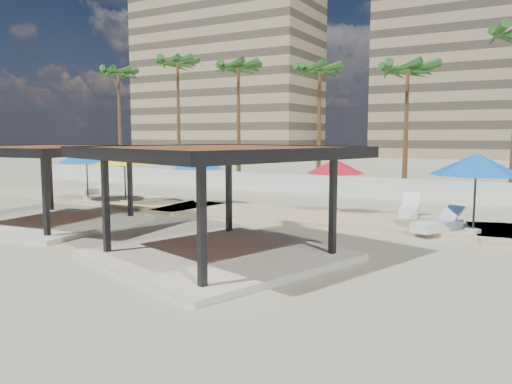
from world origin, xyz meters
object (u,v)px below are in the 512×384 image
(umbrella_a, at_px, (86,156))
(umbrella_c, at_px, (335,167))
(pavilion_central, at_px, (218,192))
(lounger_c, at_px, (409,210))
(lounger_a, at_px, (97,190))
(pavilion_west, at_px, (48,178))
(lounger_b, at_px, (438,225))

(umbrella_a, height_order, umbrella_c, umbrella_a)
(umbrella_c, bearing_deg, pavilion_central, -90.47)
(lounger_c, bearing_deg, pavilion_central, 153.94)
(lounger_a, bearing_deg, lounger_c, -81.09)
(pavilion_central, height_order, lounger_c, pavilion_central)
(pavilion_central, bearing_deg, umbrella_a, 170.15)
(pavilion_west, bearing_deg, umbrella_a, 119.76)
(lounger_b, bearing_deg, lounger_a, 110.60)
(lounger_b, relative_size, lounger_c, 0.97)
(pavilion_central, xyz_separation_m, umbrella_a, (-13.21, 6.91, 0.58))
(lounger_a, bearing_deg, lounger_b, -90.78)
(umbrella_a, xyz_separation_m, lounger_b, (18.33, 0.05, -2.20))
(pavilion_central, distance_m, lounger_a, 18.18)
(pavilion_west, bearing_deg, pavilion_central, -13.45)
(pavilion_west, height_order, umbrella_c, pavilion_west)
(umbrella_c, height_order, lounger_b, umbrella_c)
(pavilion_central, height_order, lounger_b, pavilion_central)
(pavilion_west, height_order, lounger_a, pavilion_west)
(pavilion_central, distance_m, umbrella_a, 14.92)
(pavilion_west, relative_size, umbrella_a, 1.69)
(lounger_b, bearing_deg, umbrella_c, 89.89)
(lounger_b, height_order, lounger_c, lounger_c)
(pavilion_central, bearing_deg, lounger_c, 89.87)
(lounger_a, bearing_deg, pavilion_west, -136.99)
(umbrella_c, relative_size, lounger_b, 1.51)
(umbrella_a, relative_size, lounger_a, 1.84)
(pavilion_central, height_order, umbrella_a, pavilion_central)
(lounger_a, distance_m, lounger_b, 20.67)
(pavilion_central, height_order, umbrella_c, pavilion_central)
(lounger_a, bearing_deg, pavilion_central, -115.42)
(umbrella_a, relative_size, lounger_b, 1.77)
(umbrella_c, xyz_separation_m, lounger_b, (5.05, -2.68, -1.87))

